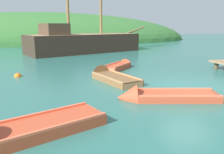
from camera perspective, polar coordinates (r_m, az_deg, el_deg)
ground_plane at (r=11.72m, az=18.27°, el=-2.11°), size 120.00×120.00×0.00m
shore_hill at (r=44.54m, az=-16.24°, el=8.45°), size 55.91×23.07×10.31m
sailing_ship at (r=25.36m, az=-7.10°, el=7.82°), size 14.62×7.79×13.40m
rowboat_outer_right at (r=6.58m, az=-20.64°, el=-12.99°), size 3.91×2.39×1.17m
rowboat_portside at (r=9.29m, az=11.51°, el=-5.01°), size 4.07×2.14×1.02m
rowboat_center at (r=15.86m, az=2.13°, el=2.59°), size 2.79×2.77×0.87m
rowboat_far at (r=12.52m, az=-0.82°, el=-0.15°), size 2.13×3.96×1.16m
buoy_orange at (r=14.20m, az=-22.19°, el=0.08°), size 0.43×0.43×0.43m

